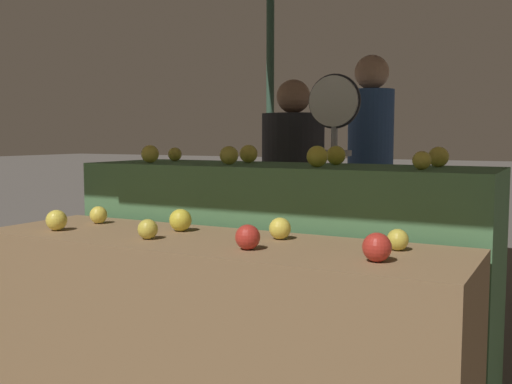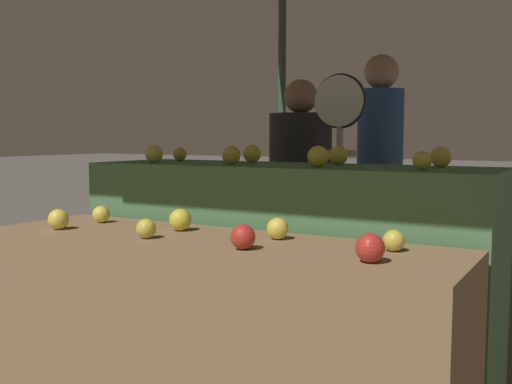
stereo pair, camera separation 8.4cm
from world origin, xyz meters
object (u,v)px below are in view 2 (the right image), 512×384
at_px(person_vendor_at_scale, 300,190).
at_px(wooden_crate_side, 47,314).
at_px(produce_scale, 339,153).
at_px(person_customer_left, 380,162).

height_order(person_vendor_at_scale, wooden_crate_side, person_vendor_at_scale).
distance_m(produce_scale, person_customer_left, 1.02).
bearing_deg(person_vendor_at_scale, wooden_crate_side, 41.23).
bearing_deg(wooden_crate_side, person_customer_left, 53.46).
distance_m(produce_scale, person_vendor_at_scale, 0.58).
distance_m(person_vendor_at_scale, wooden_crate_side, 1.64).
xyz_separation_m(person_customer_left, wooden_crate_side, (-1.31, -1.77, -0.81)).
bearing_deg(person_customer_left, wooden_crate_side, 74.65).
relative_size(person_customer_left, wooden_crate_side, 3.58).
distance_m(produce_scale, wooden_crate_side, 1.84).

